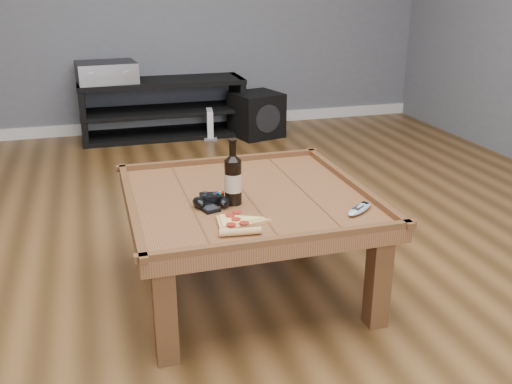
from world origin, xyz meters
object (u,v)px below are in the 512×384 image
object	(u,v)px
game_controller	(212,200)
media_console	(163,109)
coffee_table	(247,208)
av_receiver	(107,72)
subwoofer	(257,115)
beer_bottle	(233,178)
smartphone	(207,207)
remote_control	(360,209)
pizza_slice	(237,223)
game_console	(210,125)

from	to	relation	value
game_controller	media_console	bearing A→B (deg)	97.43
coffee_table	av_receiver	size ratio (longest dim) A/B	2.03
subwoofer	beer_bottle	bearing A→B (deg)	-123.34
smartphone	av_receiver	distance (m)	2.86
beer_bottle	media_console	bearing A→B (deg)	88.43
media_console	smartphone	distance (m)	2.86
av_receiver	remote_control	bearing A→B (deg)	-79.50
beer_bottle	av_receiver	xyz separation A→B (m)	(-0.37, 2.82, 0.02)
pizza_slice	smartphone	world-z (taller)	pizza_slice
smartphone	av_receiver	xyz separation A→B (m)	(-0.26, 2.84, 0.13)
coffee_table	av_receiver	bearing A→B (deg)	99.30
game_console	game_controller	bearing A→B (deg)	-92.69
av_receiver	game_controller	bearing A→B (deg)	-89.03
remote_control	subwoofer	xyz separation A→B (m)	(0.41, 2.83, -0.27)
subwoofer	pizza_slice	bearing A→B (deg)	-122.80
smartphone	beer_bottle	bearing A→B (deg)	-3.13
coffee_table	subwoofer	world-z (taller)	coffee_table
remote_control	game_console	world-z (taller)	remote_control
beer_bottle	remote_control	distance (m)	0.52
smartphone	game_console	distance (m)	2.75
pizza_slice	game_console	distance (m)	2.93
beer_bottle	coffee_table	bearing A→B (deg)	43.94
smartphone	subwoofer	bearing A→B (deg)	53.68
coffee_table	subwoofer	bearing A→B (deg)	72.75
pizza_slice	remote_control	size ratio (longest dim) A/B	1.75
remote_control	smartphone	bearing A→B (deg)	-146.43
beer_bottle	game_console	xyz separation A→B (m)	(0.45, 2.65, -0.44)
media_console	smartphone	size ratio (longest dim) A/B	10.90
coffee_table	game_controller	xyz separation A→B (m)	(-0.17, -0.07, 0.08)
media_console	coffee_table	bearing A→B (deg)	-90.00
coffee_table	smartphone	bearing A→B (deg)	-152.28
coffee_table	smartphone	xyz separation A→B (m)	(-0.19, -0.10, 0.07)
coffee_table	media_console	world-z (taller)	media_console
coffee_table	subwoofer	size ratio (longest dim) A/B	2.20
remote_control	subwoofer	world-z (taller)	remote_control
game_controller	subwoofer	bearing A→B (deg)	80.73
av_receiver	subwoofer	size ratio (longest dim) A/B	1.08
coffee_table	beer_bottle	size ratio (longest dim) A/B	3.80
pizza_slice	smartphone	distance (m)	0.21
game_controller	remote_control	size ratio (longest dim) A/B	1.07
pizza_slice	subwoofer	world-z (taller)	pizza_slice
beer_bottle	av_receiver	bearing A→B (deg)	97.52
beer_bottle	pizza_slice	size ratio (longest dim) A/B	0.94
media_console	remote_control	distance (m)	3.08
coffee_table	game_controller	size ratio (longest dim) A/B	5.83
remote_control	subwoofer	distance (m)	2.88
game_controller	av_receiver	world-z (taller)	av_receiver
subwoofer	smartphone	bearing A→B (deg)	-125.38
media_console	game_controller	xyz separation A→B (m)	(-0.17, -2.82, 0.23)
coffee_table	media_console	bearing A→B (deg)	90.00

